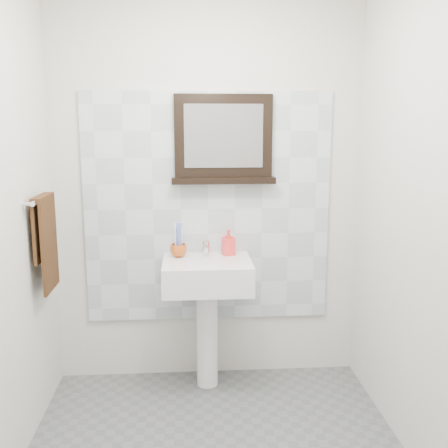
# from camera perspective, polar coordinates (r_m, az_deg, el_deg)

# --- Properties ---
(back_wall) EXTENTS (2.00, 0.01, 2.50)m
(back_wall) POSITION_cam_1_polar(r_m,az_deg,el_deg) (3.42, -1.78, 3.36)
(back_wall) COLOR silver
(back_wall) RESTS_ON ground
(front_wall) EXTENTS (2.00, 0.01, 2.50)m
(front_wall) POSITION_cam_1_polar(r_m,az_deg,el_deg) (1.28, 2.30, -9.55)
(front_wall) COLOR silver
(front_wall) RESTS_ON ground
(right_wall) EXTENTS (0.01, 2.20, 2.50)m
(right_wall) POSITION_cam_1_polar(r_m,az_deg,el_deg) (2.60, 21.93, 0.17)
(right_wall) COLOR silver
(right_wall) RESTS_ON ground
(splashback) EXTENTS (1.60, 0.02, 1.50)m
(splashback) POSITION_cam_1_polar(r_m,az_deg,el_deg) (3.43, -1.76, 1.67)
(splashback) COLOR silver
(splashback) RESTS_ON back_wall
(pedestal_sink) EXTENTS (0.55, 0.44, 0.96)m
(pedestal_sink) POSITION_cam_1_polar(r_m,az_deg,el_deg) (3.33, -1.85, -7.00)
(pedestal_sink) COLOR white
(pedestal_sink) RESTS_ON ground
(toothbrush_cup) EXTENTS (0.14, 0.14, 0.08)m
(toothbrush_cup) POSITION_cam_1_polar(r_m,az_deg,el_deg) (3.36, -4.98, -2.88)
(toothbrush_cup) COLOR #C54F17
(toothbrush_cup) RESTS_ON pedestal_sink
(toothbrushes) EXTENTS (0.05, 0.04, 0.21)m
(toothbrushes) POSITION_cam_1_polar(r_m,az_deg,el_deg) (3.34, -4.96, -1.51)
(toothbrushes) COLOR white
(toothbrushes) RESTS_ON toothbrush_cup
(soap_dispenser) EXTENTS (0.09, 0.09, 0.17)m
(soap_dispenser) POSITION_cam_1_polar(r_m,az_deg,el_deg) (3.39, 0.48, -1.98)
(soap_dispenser) COLOR #FF1E42
(soap_dispenser) RESTS_ON pedestal_sink
(framed_mirror) EXTENTS (0.66, 0.11, 0.56)m
(framed_mirror) POSITION_cam_1_polar(r_m,az_deg,el_deg) (3.36, -0.07, 8.98)
(framed_mirror) COLOR black
(framed_mirror) RESTS_ON back_wall
(towel_bar) EXTENTS (0.07, 0.40, 0.03)m
(towel_bar) POSITION_cam_1_polar(r_m,az_deg,el_deg) (3.11, -19.21, 2.60)
(towel_bar) COLOR silver
(towel_bar) RESTS_ON left_wall
(hand_towel) EXTENTS (0.06, 0.30, 0.55)m
(hand_towel) POSITION_cam_1_polar(r_m,az_deg,el_deg) (3.14, -18.85, -1.19)
(hand_towel) COLOR #351E0E
(hand_towel) RESTS_ON towel_bar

